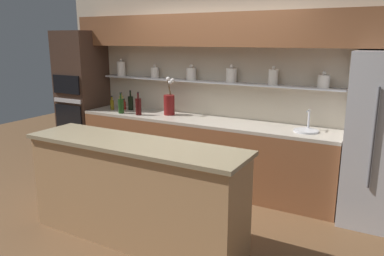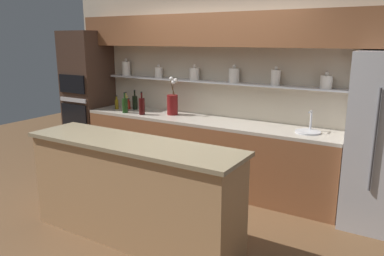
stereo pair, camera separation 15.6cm
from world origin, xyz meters
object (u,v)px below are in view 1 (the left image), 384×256
at_px(oven_tower, 83,98).
at_px(sink_fixture, 306,129).
at_px(flower_vase, 169,103).
at_px(bottle_wine_1, 121,106).
at_px(bottle_wine_5, 138,106).
at_px(bottle_sauce_2, 124,105).
at_px(bottle_oil_3, 112,104).
at_px(bottle_wine_4, 131,103).
at_px(bottle_spirit_0, 121,102).

relative_size(oven_tower, sink_fixture, 7.29).
height_order(flower_vase, bottle_wine_1, flower_vase).
bearing_deg(bottle_wine_5, flower_vase, 30.89).
distance_m(bottle_wine_1, bottle_sauce_2, 0.31).
distance_m(sink_fixture, bottle_wine_5, 2.32).
height_order(sink_fixture, bottle_sauce_2, sink_fixture).
bearing_deg(bottle_oil_3, bottle_wine_4, 24.92).
bearing_deg(oven_tower, bottle_oil_3, -1.79).
xyz_separation_m(flower_vase, bottle_oil_3, (-0.98, -0.09, -0.08)).
bearing_deg(sink_fixture, oven_tower, -179.80).
relative_size(bottle_wine_1, bottle_sauce_2, 1.84).
bearing_deg(bottle_wine_1, bottle_spirit_0, 128.87).
xyz_separation_m(bottle_spirit_0, bottle_wine_1, (0.23, -0.29, 0.01)).
bearing_deg(bottle_spirit_0, bottle_wine_4, -3.82).
relative_size(flower_vase, sink_fixture, 1.90).
distance_m(flower_vase, bottle_spirit_0, 0.92).
height_order(sink_fixture, bottle_wine_5, bottle_wine_5).
xyz_separation_m(oven_tower, bottle_wine_5, (1.24, -0.16, -0.01)).
bearing_deg(bottle_oil_3, bottle_sauce_2, 37.31).
relative_size(bottle_spirit_0, bottle_wine_5, 0.77).
bearing_deg(bottle_wine_5, bottle_wine_1, -176.51).
bearing_deg(bottle_sauce_2, bottle_spirit_0, 162.22).
xyz_separation_m(sink_fixture, bottle_oil_3, (-2.92, -0.03, 0.06)).
distance_m(flower_vase, bottle_wine_5, 0.44).
bearing_deg(bottle_sauce_2, bottle_oil_3, -142.69).
bearing_deg(sink_fixture, bottle_wine_5, -175.80).
bearing_deg(bottle_wine_4, bottle_wine_5, -37.15).
height_order(bottle_spirit_0, bottle_sauce_2, bottle_spirit_0).
xyz_separation_m(flower_vase, sink_fixture, (1.94, -0.06, -0.14)).
bearing_deg(oven_tower, sink_fixture, 0.20).
xyz_separation_m(bottle_wine_1, bottle_oil_3, (-0.31, 0.16, -0.03)).
distance_m(sink_fixture, bottle_sauce_2, 2.78).
xyz_separation_m(bottle_wine_1, bottle_wine_5, (0.30, 0.02, 0.01)).
bearing_deg(flower_vase, sink_fixture, -1.65).
distance_m(bottle_spirit_0, bottle_wine_5, 0.60).
xyz_separation_m(oven_tower, flower_vase, (1.61, 0.07, 0.04)).
bearing_deg(flower_vase, bottle_spirit_0, 177.04).
bearing_deg(bottle_sauce_2, bottle_wine_1, -59.10).
xyz_separation_m(bottle_spirit_0, bottle_oil_3, (-0.07, -0.13, -0.02)).
bearing_deg(flower_vase, bottle_sauce_2, 178.41).
distance_m(bottle_spirit_0, bottle_wine_4, 0.19).
bearing_deg(bottle_wine_5, oven_tower, 172.74).
height_order(oven_tower, bottle_oil_3, oven_tower).
bearing_deg(sink_fixture, bottle_oil_3, -179.37).
bearing_deg(bottle_spirit_0, bottle_sauce_2, -17.78).
bearing_deg(bottle_wine_1, bottle_oil_3, 152.92).
bearing_deg(sink_fixture, bottle_sauce_2, 178.37).
bearing_deg(bottle_wine_5, bottle_spirit_0, 152.98).
relative_size(bottle_spirit_0, bottle_sauce_2, 1.54).
bearing_deg(oven_tower, bottle_sauce_2, 6.70).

